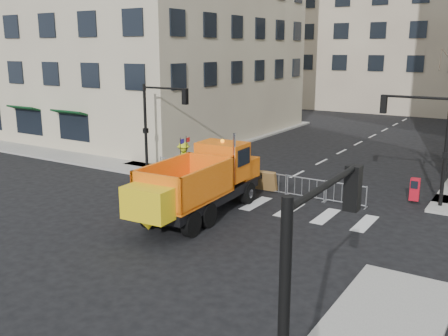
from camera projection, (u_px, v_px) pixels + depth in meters
The scene contains 12 objects.
ground at pixel (177, 235), 20.35m from camera, with size 120.00×120.00×0.00m, color black.
sidewalk_back at pixel (271, 186), 27.34m from camera, with size 64.00×5.00×0.15m, color gray.
building_far at pixel (436, 10), 60.38m from camera, with size 30.00×18.00×24.00m, color tan.
traffic_light_left at pixel (146, 129), 30.04m from camera, with size 0.18×0.18×5.40m, color black.
traffic_light_right at pixel (446, 153), 23.15m from camera, with size 0.18×0.18×5.40m, color black.
crowd_barriers at pixel (251, 179), 26.87m from camera, with size 12.60×0.60×1.10m, color #9EA0A5, non-canonical shape.
plow_truck at pixel (200, 181), 22.27m from camera, with size 3.23×9.68×3.71m.
cop_a at pixel (248, 178), 26.26m from camera, with size 0.59×0.39×1.61m, color black.
cop_b at pixel (225, 174), 27.00m from camera, with size 0.80×0.62×1.65m, color black.
cop_c at pixel (239, 179), 25.64m from camera, with size 1.01×0.42×1.73m, color black.
worker at pixel (184, 160), 28.80m from camera, with size 1.33×0.76×2.05m, color #B1BB16.
newspaper_box at pixel (415, 189), 24.45m from camera, with size 0.45×0.40×1.10m, color #B70E1D.
Camera 1 is at (11.82, -15.19, 7.43)m, focal length 40.00 mm.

